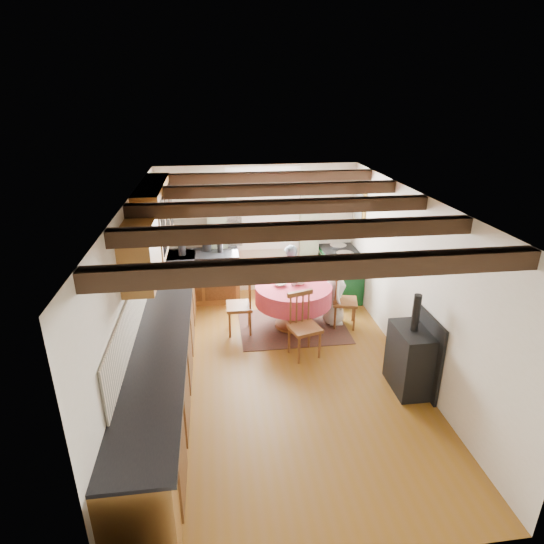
{
  "coord_description": "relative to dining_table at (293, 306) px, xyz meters",
  "views": [
    {
      "loc": [
        -0.79,
        -5.13,
        3.58
      ],
      "look_at": [
        0.0,
        0.8,
        1.15
      ],
      "focal_mm": 29.37,
      "sensor_mm": 36.0,
      "label": 1
    }
  ],
  "objects": [
    {
      "name": "floor",
      "position": [
        -0.4,
        -1.2,
        -0.37
      ],
      "size": [
        3.6,
        5.5,
        0.0
      ],
      "primitive_type": "cube",
      "color": "brown",
      "rests_on": "ground"
    },
    {
      "name": "ceiling",
      "position": [
        -0.4,
        -1.2,
        2.03
      ],
      "size": [
        3.6,
        5.5,
        0.0
      ],
      "primitive_type": "cube",
      "color": "white",
      "rests_on": "ground"
    },
    {
      "name": "wall_back",
      "position": [
        -0.4,
        1.55,
        0.83
      ],
      "size": [
        3.6,
        0.0,
        2.4
      ],
      "primitive_type": "cube",
      "color": "silver",
      "rests_on": "ground"
    },
    {
      "name": "wall_front",
      "position": [
        -0.4,
        -3.95,
        0.83
      ],
      "size": [
        3.6,
        0.0,
        2.4
      ],
      "primitive_type": "cube",
      "color": "silver",
      "rests_on": "ground"
    },
    {
      "name": "wall_left",
      "position": [
        -2.2,
        -1.2,
        0.83
      ],
      "size": [
        0.0,
        5.5,
        2.4
      ],
      "primitive_type": "cube",
      "color": "silver",
      "rests_on": "ground"
    },
    {
      "name": "wall_right",
      "position": [
        1.4,
        -1.2,
        0.83
      ],
      "size": [
        0.0,
        5.5,
        2.4
      ],
      "primitive_type": "cube",
      "color": "silver",
      "rests_on": "ground"
    },
    {
      "name": "beam_a",
      "position": [
        -0.4,
        -3.2,
        1.94
      ],
      "size": [
        3.6,
        0.16,
        0.16
      ],
      "primitive_type": "cube",
      "color": "black",
      "rests_on": "ceiling"
    },
    {
      "name": "beam_b",
      "position": [
        -0.4,
        -2.2,
        1.94
      ],
      "size": [
        3.6,
        0.16,
        0.16
      ],
      "primitive_type": "cube",
      "color": "black",
      "rests_on": "ceiling"
    },
    {
      "name": "beam_c",
      "position": [
        -0.4,
        -1.2,
        1.94
      ],
      "size": [
        3.6,
        0.16,
        0.16
      ],
      "primitive_type": "cube",
      "color": "black",
      "rests_on": "ceiling"
    },
    {
      "name": "beam_d",
      "position": [
        -0.4,
        -0.2,
        1.94
      ],
      "size": [
        3.6,
        0.16,
        0.16
      ],
      "primitive_type": "cube",
      "color": "black",
      "rests_on": "ceiling"
    },
    {
      "name": "beam_e",
      "position": [
        -0.4,
        0.8,
        1.94
      ],
      "size": [
        3.6,
        0.16,
        0.16
      ],
      "primitive_type": "cube",
      "color": "black",
      "rests_on": "ceiling"
    },
    {
      "name": "splash_left",
      "position": [
        -2.18,
        -0.9,
        0.83
      ],
      "size": [
        0.02,
        4.5,
        0.55
      ],
      "primitive_type": "cube",
      "color": "beige",
      "rests_on": "wall_left"
    },
    {
      "name": "splash_back",
      "position": [
        -1.4,
        1.53,
        0.83
      ],
      "size": [
        1.4,
        0.02,
        0.55
      ],
      "primitive_type": "cube",
      "color": "beige",
      "rests_on": "wall_back"
    },
    {
      "name": "base_cabinet_left",
      "position": [
        -1.9,
        -1.2,
        0.07
      ],
      "size": [
        0.6,
        5.3,
        0.88
      ],
      "primitive_type": "cube",
      "color": "brown",
      "rests_on": "floor"
    },
    {
      "name": "base_cabinet_back",
      "position": [
        -1.45,
        1.25,
        0.07
      ],
      "size": [
        1.3,
        0.6,
        0.88
      ],
      "primitive_type": "cube",
      "color": "brown",
      "rests_on": "floor"
    },
    {
      "name": "worktop_left",
      "position": [
        -1.88,
        -1.2,
        0.53
      ],
      "size": [
        0.64,
        5.3,
        0.04
      ],
      "primitive_type": "cube",
      "color": "black",
      "rests_on": "base_cabinet_left"
    },
    {
      "name": "worktop_back",
      "position": [
        -1.45,
        1.23,
        0.53
      ],
      "size": [
        1.3,
        0.64,
        0.04
      ],
      "primitive_type": "cube",
      "color": "black",
      "rests_on": "base_cabinet_back"
    },
    {
      "name": "wall_cabinet_glass",
      "position": [
        -2.03,
        0.0,
        1.58
      ],
      "size": [
        0.34,
        1.8,
        0.9
      ],
      "primitive_type": "cube",
      "color": "brown",
      "rests_on": "wall_left"
    },
    {
      "name": "wall_cabinet_solid",
      "position": [
        -2.03,
        -1.5,
        1.53
      ],
      "size": [
        0.34,
        0.9,
        0.7
      ],
      "primitive_type": "cube",
      "color": "brown",
      "rests_on": "wall_left"
    },
    {
      "name": "window_frame",
      "position": [
        -0.3,
        1.54,
        1.23
      ],
      "size": [
        1.34,
        0.03,
        1.54
      ],
      "primitive_type": "cube",
      "color": "white",
      "rests_on": "wall_back"
    },
    {
      "name": "window_pane",
      "position": [
        -0.3,
        1.54,
        1.23
      ],
      "size": [
        1.2,
        0.01,
        1.4
      ],
      "primitive_type": "cube",
      "color": "white",
      "rests_on": "wall_back"
    },
    {
      "name": "curtain_left",
      "position": [
        -1.15,
        1.45,
        0.73
      ],
      "size": [
        0.35,
        0.1,
        2.1
      ],
      "primitive_type": "cube",
      "color": "#9FAD7C",
      "rests_on": "wall_back"
    },
    {
      "name": "curtain_right",
      "position": [
        0.55,
        1.45,
        0.73
      ],
      "size": [
        0.35,
        0.1,
        2.1
      ],
      "primitive_type": "cube",
      "color": "#9FAD7C",
      "rests_on": "wall_back"
    },
    {
      "name": "curtain_rod",
      "position": [
        -0.3,
        1.45,
        1.83
      ],
      "size": [
        2.0,
        0.03,
        0.03
      ],
      "primitive_type": "cylinder",
      "rotation": [
        0.0,
        1.57,
        0.0
      ],
      "color": "black",
      "rests_on": "wall_back"
    },
    {
      "name": "wall_picture",
      "position": [
        1.37,
        1.1,
        1.33
      ],
      "size": [
        0.04,
        0.5,
        0.6
      ],
      "primitive_type": "cube",
      "color": "gold",
      "rests_on": "wall_right"
    },
    {
      "name": "wall_plate",
      "position": [
        0.65,
        1.52,
        1.33
      ],
      "size": [
        0.3,
        0.02,
        0.3
      ],
      "primitive_type": "cylinder",
      "rotation": [
        1.57,
        0.0,
        0.0
      ],
      "color": "silver",
      "rests_on": "wall_back"
    },
    {
      "name": "rug",
      "position": [
        0.0,
        0.0,
        -0.36
      ],
      "size": [
        1.72,
        1.34,
        0.01
      ],
      "primitive_type": "cube",
      "color": "#5C2C24",
      "rests_on": "floor"
    },
    {
      "name": "dining_table",
      "position": [
        0.0,
        0.0,
        0.0
      ],
      "size": [
        1.22,
        1.22,
        0.74
      ],
      "primitive_type": null,
      "color": "#B72B5D",
      "rests_on": "floor"
    },
    {
      "name": "chair_near",
      "position": [
        0.01,
        -0.86,
        0.11
      ],
      "size": [
        0.52,
        0.53,
        0.96
      ],
      "primitive_type": null,
      "rotation": [
        0.0,
        0.0,
        0.29
      ],
      "color": "brown",
      "rests_on": "floor"
    },
    {
      "name": "chair_left",
      "position": [
        -0.87,
        -0.04,
        0.12
      ],
      "size": [
        0.45,
        0.43,
        0.98
      ],
      "primitive_type": null,
      "rotation": [
        0.0,
        0.0,
        -1.59
      ],
      "color": "brown",
      "rests_on": "floor"
    },
    {
      "name": "chair_right",
      "position": [
        0.84,
        -0.06,
        0.1
      ],
      "size": [
        0.5,
        0.49,
        0.93
      ],
      "primitive_type": null,
      "rotation": [
        0.0,
        0.0,
        1.33
      ],
      "color": "brown",
      "rests_on": "floor"
    },
    {
      "name": "aga_range",
      "position": [
        1.07,
        1.07,
        0.08
      ],
      "size": [
        0.64,
        0.98,
        0.91
      ],
      "primitive_type": null,
      "color": "#0C3F1A",
      "rests_on": "floor"
    },
    {
      "name": "cast_iron_stove",
      "position": [
        1.18,
        -1.79,
        0.3
      ],
      "size": [
        0.4,
        0.67,
        1.33
      ],
      "primitive_type": null,
      "color": "black",
      "rests_on": "floor"
    },
    {
      "name": "child_far",
      "position": [
        0.05,
        0.61,
        0.24
      ],
      "size": [
        0.47,
        0.34,
        1.21
      ],
      "primitive_type": "imported",
      "rotation": [
        0.0,
        0.0,
        3.03
      ],
      "color": "#45525C",
      "rests_on": "floor"
    },
    {
      "name": "child_right",
      "position": [
        0.7,
        0.06,
        0.2
      ],
      "size": [
        0.41,
        0.59,
        1.13
      ],
      "primitive_type": "imported",
      "rotation": [
        0.0,
        0.0,
        1.46
      ],
      "color": "white",
      "rests_on": "floor"
    },
    {
      "name": "bowl_a",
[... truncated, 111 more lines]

